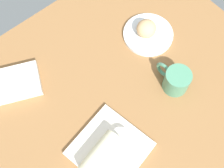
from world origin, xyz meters
TOP-DOWN VIEW (x-y plane):
  - dining_table at (0.00, 0.00)cm, footprint 110.00×90.00cm
  - round_plate at (-23.85, -8.43)cm, footprint 19.03×19.03cm
  - scone_pastry at (-22.96, -9.05)cm, footprint 9.55×9.35cm
  - square_plate at (15.60, 15.51)cm, footprint 24.82×24.82cm
  - sauce_cup at (10.84, 14.90)cm, footprint 5.59×5.59cm
  - breakfast_wrap at (19.41, 16.01)cm, footprint 15.50×9.45cm
  - book_stack at (27.01, -23.79)cm, footprint 22.70×19.34cm
  - coffee_mug at (-16.33, 12.77)cm, footprint 8.88×13.47cm

SIDE VIEW (x-z plane):
  - dining_table at x=0.00cm, z-range 0.00..4.00cm
  - round_plate at x=-23.85cm, z-range 4.00..5.40cm
  - square_plate at x=15.60cm, z-range 4.00..5.60cm
  - book_stack at x=27.01cm, z-range 4.00..7.35cm
  - sauce_cup at x=10.84cm, z-range 5.69..8.08cm
  - coffee_mug at x=-16.33cm, z-range 4.10..12.64cm
  - scone_pastry at x=-22.96cm, z-range 5.40..11.76cm
  - breakfast_wrap at x=19.41cm, z-range 5.60..12.32cm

